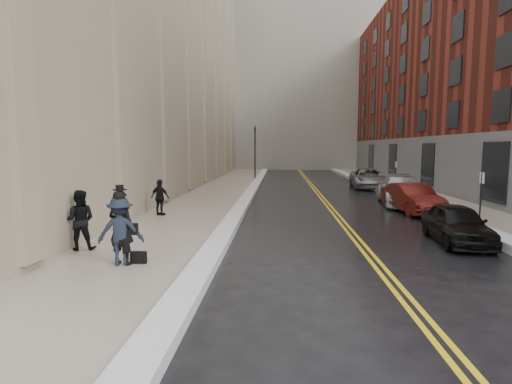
# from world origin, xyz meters

# --- Properties ---
(ground) EXTENTS (160.00, 160.00, 0.00)m
(ground) POSITION_xyz_m (0.00, 0.00, 0.00)
(ground) COLOR black
(ground) RESTS_ON ground
(sidewalk_left) EXTENTS (4.00, 64.00, 0.15)m
(sidewalk_left) POSITION_xyz_m (-4.50, 16.00, 0.07)
(sidewalk_left) COLOR gray
(sidewalk_left) RESTS_ON ground
(sidewalk_right) EXTENTS (3.00, 64.00, 0.15)m
(sidewalk_right) POSITION_xyz_m (9.00, 16.00, 0.07)
(sidewalk_right) COLOR gray
(sidewalk_right) RESTS_ON ground
(lane_stripe_a) EXTENTS (0.12, 64.00, 0.01)m
(lane_stripe_a) POSITION_xyz_m (2.38, 16.00, 0.00)
(lane_stripe_a) COLOR gold
(lane_stripe_a) RESTS_ON ground
(lane_stripe_b) EXTENTS (0.12, 64.00, 0.01)m
(lane_stripe_b) POSITION_xyz_m (2.62, 16.00, 0.00)
(lane_stripe_b) COLOR gold
(lane_stripe_b) RESTS_ON ground
(snow_ridge_left) EXTENTS (0.70, 60.80, 0.26)m
(snow_ridge_left) POSITION_xyz_m (-2.20, 16.00, 0.13)
(snow_ridge_left) COLOR white
(snow_ridge_left) RESTS_ON ground
(snow_ridge_right) EXTENTS (0.85, 60.80, 0.30)m
(snow_ridge_right) POSITION_xyz_m (7.15, 16.00, 0.15)
(snow_ridge_right) COLOR white
(snow_ridge_right) RESTS_ON ground
(tower_far_right) EXTENTS (22.00, 18.00, 44.00)m
(tower_far_right) POSITION_xyz_m (14.00, 66.00, 22.00)
(tower_far_right) COLOR slate
(tower_far_right) RESTS_ON ground
(tower_far_left) EXTENTS (22.00, 18.00, 60.00)m
(tower_far_left) POSITION_xyz_m (-12.00, 72.00, 30.00)
(tower_far_left) COLOR slate
(tower_far_left) RESTS_ON ground
(traffic_signal) EXTENTS (0.18, 0.15, 5.20)m
(traffic_signal) POSITION_xyz_m (-2.60, 30.00, 3.08)
(traffic_signal) COLOR black
(traffic_signal) RESTS_ON ground
(parking_sign_near) EXTENTS (0.06, 0.35, 2.23)m
(parking_sign_near) POSITION_xyz_m (7.90, 8.00, 1.36)
(parking_sign_near) COLOR black
(parking_sign_near) RESTS_ON ground
(parking_sign_far) EXTENTS (0.06, 0.35, 2.23)m
(parking_sign_far) POSITION_xyz_m (7.90, 20.00, 1.36)
(parking_sign_far) COLOR black
(parking_sign_far) RESTS_ON ground
(car_black) EXTENTS (1.86, 3.99, 1.32)m
(car_black) POSITION_xyz_m (5.77, 5.17, 0.66)
(car_black) COLOR black
(car_black) RESTS_ON ground
(car_maroon) EXTENTS (1.99, 4.52, 1.44)m
(car_maroon) POSITION_xyz_m (6.33, 11.44, 0.72)
(car_maroon) COLOR #47100C
(car_maroon) RESTS_ON ground
(car_silver_near) EXTENTS (2.92, 5.81, 1.62)m
(car_silver_near) POSITION_xyz_m (6.66, 14.36, 0.81)
(car_silver_near) COLOR #A5A7AD
(car_silver_near) RESTS_ON ground
(car_silver_far) EXTENTS (3.00, 5.77, 1.55)m
(car_silver_far) POSITION_xyz_m (6.80, 23.37, 0.78)
(car_silver_far) COLOR gray
(car_silver_far) RESTS_ON ground
(pedestrian_main) EXTENTS (0.81, 0.63, 1.98)m
(pedestrian_main) POSITION_xyz_m (-4.35, 1.57, 1.14)
(pedestrian_main) COLOR black
(pedestrian_main) RESTS_ON sidewalk_left
(pedestrian_a) EXTENTS (1.00, 0.85, 1.81)m
(pedestrian_a) POSITION_xyz_m (-6.20, 2.98, 1.06)
(pedestrian_a) COLOR black
(pedestrian_a) RESTS_ON sidewalk_left
(pedestrian_b) EXTENTS (1.29, 0.91, 1.81)m
(pedestrian_b) POSITION_xyz_m (-4.36, 1.54, 1.05)
(pedestrian_b) COLOR black
(pedestrian_b) RESTS_ON sidewalk_left
(pedestrian_c) EXTENTS (1.04, 0.71, 1.63)m
(pedestrian_c) POSITION_xyz_m (-5.60, 9.10, 0.97)
(pedestrian_c) COLOR black
(pedestrian_c) RESTS_ON sidewalk_left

